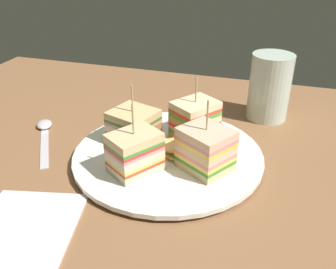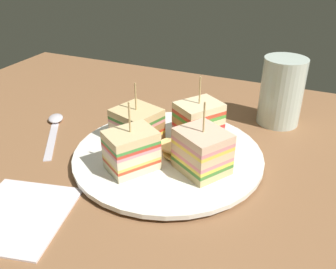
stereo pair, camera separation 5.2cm
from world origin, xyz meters
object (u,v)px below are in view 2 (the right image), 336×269
Objects in this scene: sandwich_wedge_1 at (198,121)px; sandwich_wedge_0 at (202,151)px; sandwich_wedge_3 at (132,150)px; spoon at (55,124)px; plate at (168,155)px; napkin at (18,214)px; drinking_glass at (281,96)px; sandwich_wedge_2 at (137,125)px; chip_pile at (174,148)px.

sandwich_wedge_0 is at bearing 57.75° from sandwich_wedge_1.
sandwich_wedge_3 reaches higher than spoon.
sandwich_wedge_1 is at bearing -35.08° from sandwich_wedge_0.
plate is 2.24× the size of napkin.
napkin is 44.66cm from drinking_glass.
plate is 22.32cm from spoon.
sandwich_wedge_1 reaches higher than spoon.
sandwich_wedge_2 reaches higher than spoon.
sandwich_wedge_1 is 6.16cm from chip_pile.
sandwich_wedge_2 is at bearing -137.64° from drinking_glass.
sandwich_wedge_2 is at bearing -30.59° from sandwich_wedge_1.
sandwich_wedge_0 is at bearing -35.06° from sandwich_wedge_3.
spoon is (-23.16, 1.69, -1.80)cm from chip_pile.
plate reaches higher than napkin.
drinking_glass is (18.74, 17.09, 1.23)cm from sandwich_wedge_2.
chip_pile is (3.75, 5.73, -1.81)cm from sandwich_wedge_3.
sandwich_wedge_0 reaches higher than napkin.
plate is at bearing -123.94° from drinking_glass.
sandwich_wedge_3 is (3.15, -7.46, 0.31)cm from sandwich_wedge_2.
chip_pile is 23.29cm from spoon.
sandwich_wedge_2 reaches higher than plate.
chip_pile reaches higher than plate.
sandwich_wedge_3 is 15.79cm from napkin.
sandwich_wedge_2 is at bearing 56.56° from sandwich_wedge_3.
sandwich_wedge_2 is 0.79× the size of drinking_glass.
spoon is 1.11× the size of napkin.
chip_pile reaches higher than napkin.
chip_pile is 0.44× the size of spoon.
sandwich_wedge_3 reaches higher than sandwich_wedge_2.
sandwich_wedge_1 is at bearing 73.82° from chip_pile.
plate is 2.72× the size of sandwich_wedge_1.
spoon is (-24.78, -3.91, -3.79)cm from sandwich_wedge_1.
sandwich_wedge_1 is 16.72cm from drinking_glass.
sandwich_wedge_3 reaches higher than chip_pile.
sandwich_wedge_1 reaches higher than sandwich_wedge_2.
sandwich_wedge_3 is (-8.71, -3.39, -0.12)cm from sandwich_wedge_0.
napkin is (-17.13, -16.22, -3.87)cm from sandwich_wedge_0.
sandwich_wedge_3 is at bearing 56.74° from napkin.
plate is 7.16cm from sandwich_wedge_1.
spoon is at bearing -46.10° from sandwich_wedge_1.
spoon is at bearing -153.94° from drinking_glass.
sandwich_wedge_0 is (5.88, -2.20, 3.39)cm from plate.
chip_pile is at bearing 4.32° from sandwich_wedge_2.
spoon is 39.23cm from drinking_glass.
sandwich_wedge_2 is 8.10cm from sandwich_wedge_3.
sandwich_wedge_0 is 1.02× the size of sandwich_wedge_3.
napkin is at bearing -122.71° from drinking_glass.
drinking_glass is (24.01, 37.37, 4.67)cm from napkin.
spoon is at bearing 102.74° from sandwich_wedge_3.
chip_pile is at bearing 6.84° from sandwich_wedge_0.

